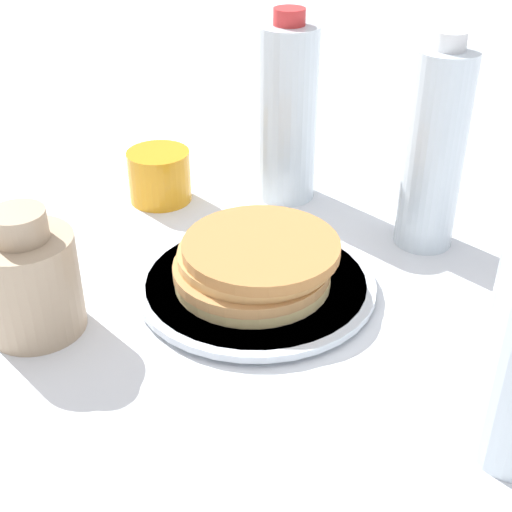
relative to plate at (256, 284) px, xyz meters
The scene contains 7 objects.
ground_plane 0.02m from the plate, 57.79° to the right, with size 4.00×4.00×0.00m, color white.
plate is the anchor object (origin of this frame).
pancake_stack 0.03m from the plate, 34.41° to the right, with size 0.16×0.16×0.04m.
juice_glass 0.23m from the plate, 153.96° to the right, with size 0.08×0.08×0.06m.
cream_jug 0.22m from the plate, 78.04° to the right, with size 0.09×0.09×0.12m.
water_bottle_near 0.24m from the plate, 165.63° to the left, with size 0.07×0.07×0.23m.
water_bottle_far 0.23m from the plate, 112.93° to the left, with size 0.06×0.06×0.23m.
Camera 1 is at (0.57, -0.03, 0.40)m, focal length 50.00 mm.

